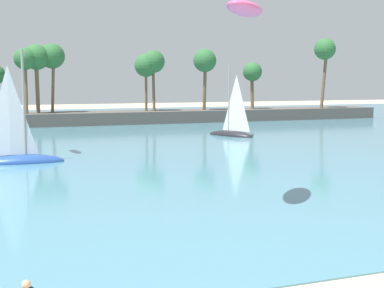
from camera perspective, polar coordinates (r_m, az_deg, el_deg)
sea at (r=63.37m, az=-14.66°, el=1.27°), size 220.00×99.56×0.06m
palm_headland at (r=72.74m, az=-16.60°, el=4.86°), size 101.85×6.42×13.16m
sailboat_near_shore at (r=40.57m, az=-18.69°, el=-0.86°), size 6.38×2.28×9.09m
sailboat_far_left at (r=57.28m, az=4.46°, el=1.67°), size 4.52×5.90×8.46m
kite_aloft_low_near_shore at (r=24.75m, az=5.94°, el=14.75°), size 3.69×4.19×0.60m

